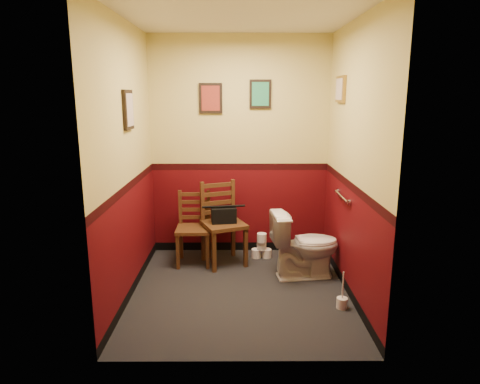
% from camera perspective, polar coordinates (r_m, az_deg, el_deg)
% --- Properties ---
extents(floor, '(2.20, 2.40, 0.00)m').
position_cam_1_polar(floor, '(4.56, 0.02, -13.06)').
color(floor, black).
rests_on(floor, ground).
extents(ceiling, '(2.20, 2.40, 0.00)m').
position_cam_1_polar(ceiling, '(4.16, 0.02, 22.63)').
color(ceiling, silver).
rests_on(ceiling, ground).
extents(wall_back, '(2.20, 0.00, 2.70)m').
position_cam_1_polar(wall_back, '(5.34, -0.05, 5.94)').
color(wall_back, '#49070B').
rests_on(wall_back, ground).
extents(wall_front, '(2.20, 0.00, 2.70)m').
position_cam_1_polar(wall_front, '(2.97, 0.14, 0.35)').
color(wall_front, '#49070B').
rests_on(wall_front, ground).
extents(wall_left, '(0.00, 2.40, 2.70)m').
position_cam_1_polar(wall_left, '(4.29, -14.88, 3.80)').
color(wall_left, '#49070B').
rests_on(wall_left, ground).
extents(wall_right, '(0.00, 2.40, 2.70)m').
position_cam_1_polar(wall_right, '(4.30, 14.87, 3.82)').
color(wall_right, '#49070B').
rests_on(wall_right, ground).
extents(grab_bar, '(0.05, 0.56, 0.06)m').
position_cam_1_polar(grab_bar, '(4.61, 13.43, -0.59)').
color(grab_bar, silver).
rests_on(grab_bar, wall_right).
extents(framed_print_back_a, '(0.28, 0.04, 0.36)m').
position_cam_1_polar(framed_print_back_a, '(5.29, -3.93, 12.36)').
color(framed_print_back_a, black).
rests_on(framed_print_back_a, wall_back).
extents(framed_print_back_b, '(0.26, 0.04, 0.34)m').
position_cam_1_polar(framed_print_back_b, '(5.29, 2.73, 12.92)').
color(framed_print_back_b, black).
rests_on(framed_print_back_b, wall_back).
extents(framed_print_left, '(0.04, 0.30, 0.38)m').
position_cam_1_polar(framed_print_left, '(4.33, -14.66, 10.55)').
color(framed_print_left, black).
rests_on(framed_print_left, wall_left).
extents(framed_print_right, '(0.04, 0.34, 0.28)m').
position_cam_1_polar(framed_print_right, '(4.83, 13.25, 13.20)').
color(framed_print_right, olive).
rests_on(framed_print_right, wall_right).
extents(toilet, '(0.80, 0.51, 0.74)m').
position_cam_1_polar(toilet, '(4.82, 8.65, -7.02)').
color(toilet, white).
rests_on(toilet, floor).
extents(toilet_brush, '(0.10, 0.10, 0.37)m').
position_cam_1_polar(toilet_brush, '(4.32, 13.44, -14.10)').
color(toilet_brush, silver).
rests_on(toilet_brush, floor).
extents(chair_left, '(0.41, 0.41, 0.86)m').
position_cam_1_polar(chair_left, '(5.17, -6.17, -4.79)').
color(chair_left, '#492B16').
rests_on(chair_left, floor).
extents(chair_right, '(0.60, 0.60, 0.98)m').
position_cam_1_polar(chair_right, '(5.12, -2.34, -4.19)').
color(chair_right, '#492B16').
rests_on(chair_right, floor).
extents(handbag, '(0.31, 0.18, 0.21)m').
position_cam_1_polar(handbag, '(5.05, -2.18, -3.10)').
color(handbag, black).
rests_on(handbag, chair_right).
extents(tp_stack, '(0.25, 0.15, 0.32)m').
position_cam_1_polar(tp_stack, '(5.37, 2.89, -7.39)').
color(tp_stack, silver).
rests_on(tp_stack, floor).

